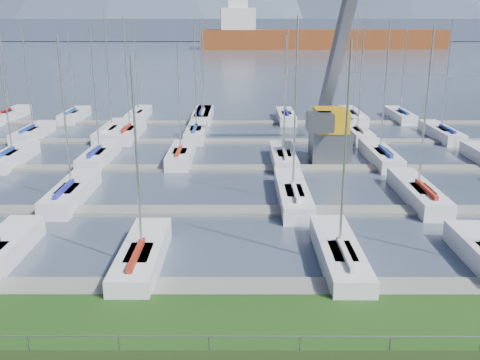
{
  "coord_description": "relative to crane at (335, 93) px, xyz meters",
  "views": [
    {
      "loc": [
        0.04,
        -15.4,
        11.2
      ],
      "look_at": [
        0.0,
        12.0,
        3.0
      ],
      "focal_mm": 40.0,
      "sensor_mm": 36.0,
      "label": 1
    }
  ],
  "objects": [
    {
      "name": "water",
      "position": [
        -7.96,
        230.39,
        -5.73
      ],
      "size": [
        800.0,
        540.0,
        0.2
      ],
      "primitive_type": "cube",
      "color": "#424E61"
    },
    {
      "name": "fence",
      "position": [
        -7.96,
        -29.61,
        -4.13
      ],
      "size": [
        80.0,
        0.04,
        0.04
      ],
      "primitive_type": "cylinder",
      "rotation": [
        0.0,
        1.57,
        0.0
      ],
      "color": "gray",
      "rests_on": "grass"
    },
    {
      "name": "foothill",
      "position": [
        -7.96,
        300.39,
        0.67
      ],
      "size": [
        900.0,
        80.0,
        12.0
      ],
      "primitive_type": "cube",
      "color": "#465066",
      "rests_on": "water"
    },
    {
      "name": "docks",
      "position": [
        -7.96,
        -3.61,
        -5.55
      ],
      "size": [
        90.0,
        41.6,
        0.25
      ],
      "color": "gray",
      "rests_on": "water"
    },
    {
      "name": "crane",
      "position": [
        0.0,
        0.0,
        0.0
      ],
      "size": [
        5.5,
        13.21,
        22.35
      ],
      "rotation": [
        0.0,
        0.0,
        0.0
      ],
      "color": "slate",
      "rests_on": "water"
    },
    {
      "name": "cargo_ship_mid",
      "position": [
        21.95,
        187.24,
        -1.81
      ],
      "size": [
        102.81,
        23.55,
        21.5
      ],
      "rotation": [
        0.0,
        0.0,
        0.05
      ],
      "color": "brown",
      "rests_on": "water"
    },
    {
      "name": "sailboat_fleet",
      "position": [
        -9.12,
        0.13,
        -0.03
      ],
      "size": [
        75.66,
        49.55,
        12.67
      ],
      "color": "#A12115",
      "rests_on": "water"
    }
  ]
}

